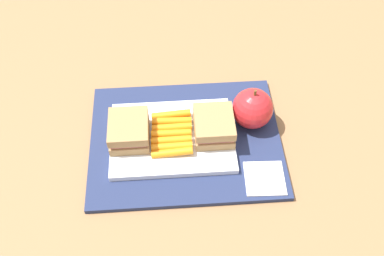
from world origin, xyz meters
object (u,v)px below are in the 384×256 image
at_px(sandwich_half_left, 129,131).
at_px(paper_napkin, 265,178).
at_px(food_tray, 172,137).
at_px(apple, 252,109).
at_px(carrot_sticks_bundle, 172,133).
at_px(sandwich_half_right, 214,126).

distance_m(sandwich_half_left, paper_napkin, 0.26).
bearing_deg(food_tray, apple, 12.06).
bearing_deg(apple, carrot_sticks_bundle, -168.02).
relative_size(food_tray, carrot_sticks_bundle, 2.25).
xyz_separation_m(sandwich_half_left, carrot_sticks_bundle, (0.08, 0.00, -0.02)).
xyz_separation_m(sandwich_half_right, paper_napkin, (0.08, -0.10, -0.03)).
height_order(food_tray, apple, apple).
relative_size(food_tray, sandwich_half_right, 2.88).
relative_size(sandwich_half_left, apple, 0.90).
bearing_deg(sandwich_half_right, paper_napkin, -50.02).
xyz_separation_m(carrot_sticks_bundle, paper_napkin, (0.16, -0.10, -0.02)).
distance_m(food_tray, sandwich_half_left, 0.08).
bearing_deg(carrot_sticks_bundle, sandwich_half_right, -0.10).
distance_m(carrot_sticks_bundle, apple, 0.16).
xyz_separation_m(sandwich_half_left, apple, (0.23, 0.03, 0.01)).
height_order(carrot_sticks_bundle, apple, apple).
distance_m(carrot_sticks_bundle, paper_napkin, 0.19).
bearing_deg(sandwich_half_left, food_tray, 0.00).
bearing_deg(sandwich_half_left, paper_napkin, -22.34).
distance_m(food_tray, apple, 0.16).
bearing_deg(paper_napkin, sandwich_half_right, 129.98).
bearing_deg(carrot_sticks_bundle, paper_napkin, -31.39).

